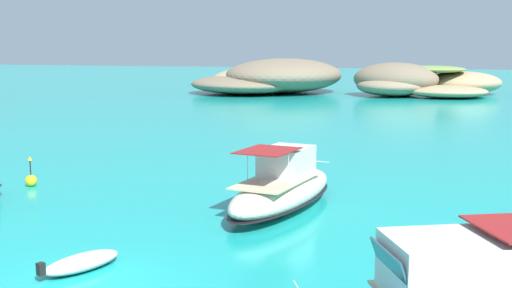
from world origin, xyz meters
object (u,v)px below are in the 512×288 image
islet_large (268,78)px  channel_buoy (31,180)px  motorboat_cream (283,188)px  dinghy_tender (82,262)px  islet_small (419,83)px

islet_large → channel_buoy: islet_large is taller
islet_large → motorboat_cream: size_ratio=3.07×
dinghy_tender → islet_large: bearing=103.9°
islet_large → islet_small: bearing=2.7°
motorboat_cream → channel_buoy: size_ratio=5.95×
dinghy_tender → islet_small: bearing=87.6°
channel_buoy → islet_large: bearing=98.2°
channel_buoy → islet_small: bearing=79.6°
islet_small → dinghy_tender: size_ratio=8.22×
islet_large → islet_small: islet_large is taller
islet_large → dinghy_tender: (18.72, -75.90, -1.92)m
motorboat_cream → channel_buoy: (-12.74, 0.13, -0.52)m
channel_buoy → dinghy_tender: bearing=-45.3°
islet_large → dinghy_tender: islet_large is taller
islet_small → dinghy_tender: 77.04m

